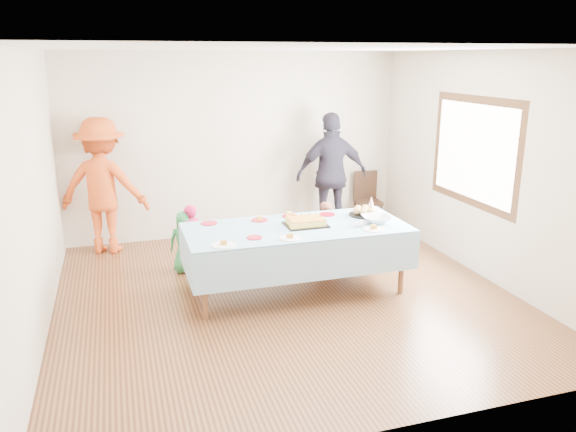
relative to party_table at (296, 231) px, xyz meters
name	(u,v)px	position (x,y,z in m)	size (l,w,h in m)	color
ground	(286,296)	(-0.16, -0.10, -0.72)	(5.00, 5.00, 0.00)	#472614
room_walls	(290,140)	(-0.11, -0.09, 1.05)	(5.04, 5.04, 2.72)	beige
party_table	(296,231)	(0.00, 0.00, 0.00)	(2.50, 1.10, 0.78)	brown
birthday_cake	(306,222)	(0.11, 0.02, 0.09)	(0.47, 0.36, 0.08)	black
rolls_tray	(364,212)	(0.92, 0.20, 0.10)	(0.37, 0.37, 0.11)	black
punch_bowl	(376,219)	(0.93, -0.11, 0.09)	(0.32, 0.32, 0.08)	silver
party_hat	(371,203)	(1.13, 0.46, 0.13)	(0.09, 0.09, 0.16)	white
fork_pile	(363,224)	(0.71, -0.21, 0.09)	(0.24, 0.18, 0.07)	white
plate_red_far_a	(209,223)	(-0.92, 0.40, 0.06)	(0.19, 0.19, 0.01)	#B30D21
plate_red_far_b	(260,220)	(-0.34, 0.36, 0.06)	(0.19, 0.19, 0.01)	#B30D21
plate_red_far_c	(290,216)	(0.05, 0.42, 0.06)	(0.18, 0.18, 0.01)	#B30D21
plate_red_far_d	(327,214)	(0.51, 0.35, 0.06)	(0.19, 0.19, 0.01)	#B30D21
plate_red_near	(254,238)	(-0.55, -0.26, 0.06)	(0.16, 0.16, 0.01)	#B30D21
plate_white_left	(224,245)	(-0.91, -0.41, 0.06)	(0.25, 0.25, 0.01)	white
plate_white_mid	(290,238)	(-0.20, -0.40, 0.06)	(0.22, 0.22, 0.01)	white
plate_white_right	(374,229)	(0.78, -0.37, 0.06)	(0.22, 0.22, 0.01)	white
dining_chair	(367,196)	(1.89, 2.18, -0.24)	(0.42, 0.42, 0.87)	black
toddler_left	(190,239)	(-1.08, 0.96, -0.29)	(0.32, 0.21, 0.87)	#CA1950
toddler_mid	(185,242)	(-1.15, 0.98, -0.33)	(0.39, 0.25, 0.79)	#2A7E41
toddler_right	(324,232)	(0.64, 0.80, -0.31)	(0.40, 0.31, 0.82)	#CF7860
adult_left	(103,186)	(-2.08, 2.10, 0.20)	(1.20, 0.69, 1.85)	#D14B1A
adult_right	(332,175)	(1.17, 1.91, 0.20)	(1.08, 0.45, 1.85)	#282533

